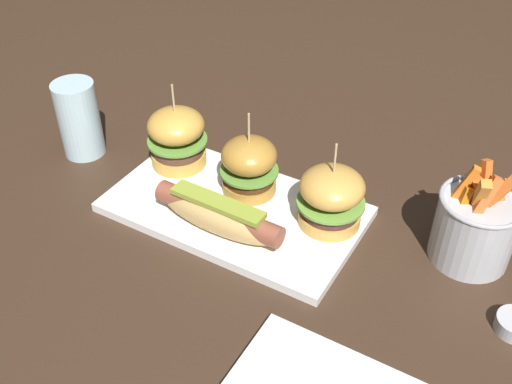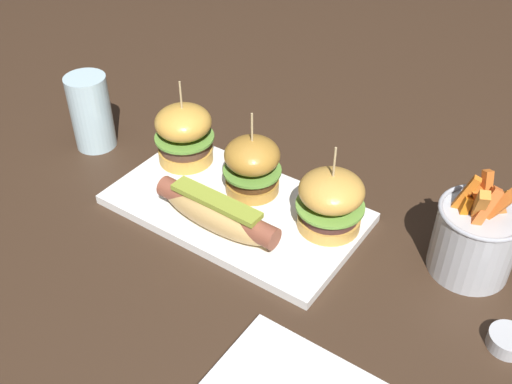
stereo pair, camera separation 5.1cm
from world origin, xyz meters
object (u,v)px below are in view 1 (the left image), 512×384
fries_bucket (475,226)px  slider_right (331,197)px  platter_main (234,209)px  hot_dog (218,215)px  water_glass (79,119)px  slider_left (177,137)px  slider_center (248,165)px

fries_bucket → slider_right: bearing=-166.2°
platter_main → slider_right: 0.15m
hot_dog → slider_right: (0.13, 0.09, 0.02)m
slider_right → water_glass: size_ratio=1.04×
platter_main → hot_dog: bearing=-80.9°
platter_main → water_glass: water_glass is taller
platter_main → slider_left: (-0.13, 0.05, 0.06)m
slider_right → water_glass: bearing=-176.3°
slider_right → fries_bucket: (0.19, 0.05, -0.00)m
water_glass → slider_right: bearing=3.7°
hot_dog → platter_main: bearing=99.1°
slider_right → platter_main: bearing=-164.5°
fries_bucket → water_glass: size_ratio=1.18×
slider_center → water_glass: slider_center is taller
slider_center → fries_bucket: fries_bucket is taller
slider_right → water_glass: slider_right is taller
hot_dog → fries_bucket: size_ratio=1.30×
platter_main → fries_bucket: bearing=14.5°
platter_main → water_glass: size_ratio=2.89×
hot_dog → slider_right: bearing=36.2°
platter_main → fries_bucket: (0.32, 0.08, 0.05)m
hot_dog → fries_bucket: fries_bucket is taller
slider_center → fries_bucket: (0.32, 0.04, -0.01)m
slider_left → water_glass: bearing=-167.3°
hot_dog → slider_center: (-0.01, 0.10, 0.02)m
slider_left → water_glass: 0.17m
hot_dog → slider_left: slider_left is taller
platter_main → slider_left: slider_left is taller
hot_dog → water_glass: size_ratio=1.54×
slider_left → slider_right: (0.27, -0.01, -0.00)m
slider_left → fries_bucket: (0.45, 0.04, -0.01)m
water_glass → platter_main: bearing=-1.8°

